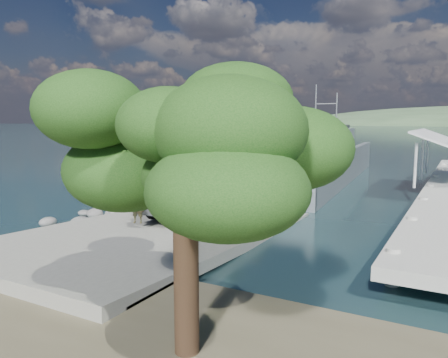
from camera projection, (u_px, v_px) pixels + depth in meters
The scene contains 7 objects.
ground at pixel (170, 234), 23.12m from camera, with size 1400.00×1400.00×0.00m, color #173638.
boat_ramp at pixel (158, 233), 22.22m from camera, with size 10.00×18.00×0.50m, color gray.
shoreline_rocks at pixel (92, 219), 26.53m from camera, with size 3.20×5.60×0.90m, color #5D5D5A, non-canonical shape.
landing_craft at pixel (303, 170), 44.42m from camera, with size 12.25×38.22×11.18m.
military_truck at pixel (202, 176), 26.40m from camera, with size 3.72×9.38×4.24m.
soldier at pixel (138, 213), 21.63m from camera, with size 0.67×0.44×1.84m, color black.
overhang_tree at pixel (178, 139), 10.52m from camera, with size 7.57×6.97×6.87m.
Camera 1 is at (13.45, -18.29, 5.96)m, focal length 35.00 mm.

